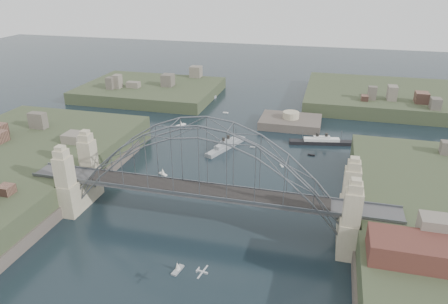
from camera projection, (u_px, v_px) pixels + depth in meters
ground at (204, 222)px, 96.67m from camera, size 500.00×500.00×0.00m
bridge at (203, 174)px, 91.74m from camera, size 84.00×13.80×24.60m
headland_nw at (151, 94)px, 193.40m from camera, size 60.00×45.00×9.00m
headland_ne at (388, 101)px, 182.44m from camera, size 70.00×55.00×9.50m
fort_island at (290, 127)px, 156.14m from camera, size 22.00×16.00×9.40m
wharf_shed at (430, 252)px, 70.12m from camera, size 20.00×8.00×4.00m
naval_cruiser_near at (226, 146)px, 135.94m from camera, size 9.24×18.65×5.71m
naval_cruiser_far at (206, 100)px, 184.41m from camera, size 5.93×14.60×4.93m
ocean_liner at (321, 142)px, 139.42m from camera, size 21.32×6.91×5.19m
aeroplane at (202, 272)px, 70.12m from camera, size 2.02×3.67×0.53m
small_boat_a at (163, 172)px, 118.47m from camera, size 2.93×2.12×2.38m
small_boat_b at (282, 166)px, 124.02m from camera, size 1.39×2.04×0.45m
small_boat_c at (178, 268)px, 80.67m from camera, size 1.67×3.42×2.38m
small_boat_d at (311, 155)px, 131.17m from camera, size 2.24×0.95×0.45m
small_boat_e at (181, 124)px, 156.01m from camera, size 3.16×4.12×2.38m
small_boat_f at (252, 147)px, 136.74m from camera, size 1.72×0.71×0.45m
small_boat_h at (226, 113)px, 169.63m from camera, size 2.15×0.71×0.45m
small_boat_i at (329, 200)px, 105.57m from camera, size 1.02×2.41×0.45m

